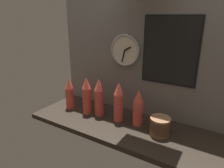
# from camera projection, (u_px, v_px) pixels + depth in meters

# --- Properties ---
(ground_plane) EXTENTS (1.60, 0.56, 0.04)m
(ground_plane) POSITION_uv_depth(u_px,v_px,m) (126.00, 126.00, 1.61)
(ground_plane) COLOR black
(wall_tiled_back) EXTENTS (1.60, 0.03, 1.05)m
(wall_tiled_back) POSITION_uv_depth(u_px,v_px,m) (143.00, 54.00, 1.65)
(wall_tiled_back) COLOR slate
(wall_tiled_back) RESTS_ON ground_plane
(cup_stack_center) EXTENTS (0.08, 0.08, 0.33)m
(cup_stack_center) POSITION_uv_depth(u_px,v_px,m) (119.00, 102.00, 1.61)
(cup_stack_center) COLOR #DB4C3D
(cup_stack_center) RESTS_ON ground_plane
(cup_stack_center_right) EXTENTS (0.08, 0.08, 0.30)m
(cup_stack_center_right) POSITION_uv_depth(u_px,v_px,m) (138.00, 107.00, 1.55)
(cup_stack_center_right) COLOR #DB4C3D
(cup_stack_center_right) RESTS_ON ground_plane
(cup_stack_left) EXTENTS (0.08, 0.08, 0.33)m
(cup_stack_left) POSITION_uv_depth(u_px,v_px,m) (87.00, 95.00, 1.74)
(cup_stack_left) COLOR #DB4C3D
(cup_stack_left) RESTS_ON ground_plane
(cup_stack_far_left) EXTENTS (0.08, 0.08, 0.30)m
(cup_stack_far_left) POSITION_uv_depth(u_px,v_px,m) (69.00, 93.00, 1.85)
(cup_stack_far_left) COLOR #DB4C3D
(cup_stack_far_left) RESTS_ON ground_plane
(cup_stack_center_left) EXTENTS (0.08, 0.08, 0.33)m
(cup_stack_center_left) POSITION_uv_depth(u_px,v_px,m) (99.00, 97.00, 1.71)
(cup_stack_center_left) COLOR #DB4C3D
(cup_stack_center_left) RESTS_ON ground_plane
(bowl_stack_right) EXTENTS (0.15, 0.15, 0.13)m
(bowl_stack_right) POSITION_uv_depth(u_px,v_px,m) (160.00, 125.00, 1.45)
(bowl_stack_right) COLOR #996B47
(bowl_stack_right) RESTS_ON ground_plane
(wall_clock) EXTENTS (0.27, 0.03, 0.27)m
(wall_clock) POSITION_uv_depth(u_px,v_px,m) (125.00, 50.00, 1.69)
(wall_clock) COLOR beige
(menu_board) EXTENTS (0.43, 0.01, 0.52)m
(menu_board) POSITION_uv_depth(u_px,v_px,m) (170.00, 51.00, 1.50)
(menu_board) COLOR black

